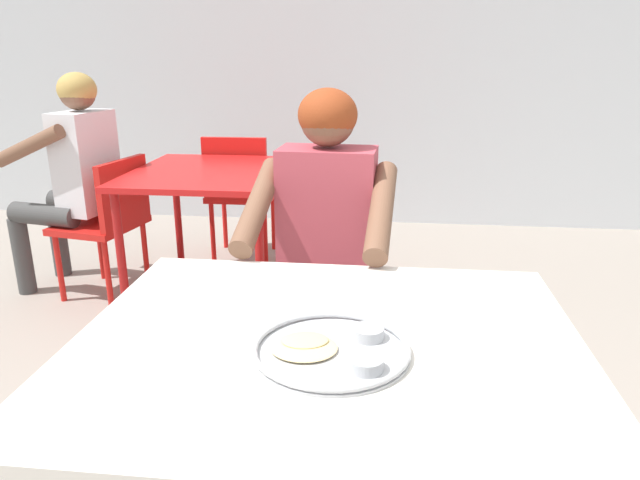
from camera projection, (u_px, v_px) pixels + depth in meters
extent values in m
cube|color=silver|center=(382.00, 2.00, 4.36)|extent=(12.00, 0.12, 3.40)
cube|color=silver|center=(327.00, 344.00, 1.31)|extent=(1.14, 0.95, 0.03)
cylinder|color=#B2B2B7|center=(182.00, 377.00, 1.87)|extent=(0.04, 0.04, 0.71)
cylinder|color=#B2B2B7|center=(507.00, 397.00, 1.76)|extent=(0.04, 0.04, 0.71)
cylinder|color=#B7BABF|center=(331.00, 353.00, 1.24)|extent=(0.34, 0.34, 0.01)
torus|color=#B7BABF|center=(331.00, 348.00, 1.23)|extent=(0.34, 0.34, 0.01)
cylinder|color=#B2B5BA|center=(366.00, 364.00, 1.16)|extent=(0.07, 0.07, 0.03)
cylinder|color=#B77F23|center=(366.00, 362.00, 1.16)|extent=(0.06, 0.06, 0.01)
cylinder|color=#B2B5BA|center=(368.00, 333.00, 1.29)|extent=(0.07, 0.07, 0.03)
cylinder|color=#C65119|center=(368.00, 331.00, 1.29)|extent=(0.06, 0.06, 0.01)
ellipsoid|color=#E5C689|center=(304.00, 347.00, 1.24)|extent=(0.15, 0.14, 0.01)
ellipsoid|color=#D7C581|center=(305.00, 340.00, 1.26)|extent=(0.11, 0.09, 0.01)
cube|color=red|center=(328.00, 303.00, 2.26)|extent=(0.42, 0.44, 0.04)
cube|color=red|center=(336.00, 233.00, 2.36)|extent=(0.38, 0.06, 0.42)
cylinder|color=red|center=(363.00, 379.00, 2.14)|extent=(0.03, 0.03, 0.41)
cylinder|color=red|center=(280.00, 372.00, 2.19)|extent=(0.03, 0.03, 0.41)
cylinder|color=red|center=(371.00, 337.00, 2.45)|extent=(0.03, 0.03, 0.41)
cylinder|color=red|center=(298.00, 332.00, 2.51)|extent=(0.03, 0.03, 0.41)
cylinder|color=#3F3F3F|center=(353.00, 421.00, 1.87)|extent=(0.10, 0.10, 0.44)
cylinder|color=#3F3F3F|center=(361.00, 321.00, 1.98)|extent=(0.14, 0.41, 0.12)
cylinder|color=#3F3F3F|center=(263.00, 412.00, 1.92)|extent=(0.10, 0.10, 0.44)
cylinder|color=#3F3F3F|center=(275.00, 314.00, 2.03)|extent=(0.14, 0.41, 0.12)
cube|color=#B23F4C|center=(327.00, 224.00, 2.10)|extent=(0.35, 0.22, 0.55)
cylinder|color=brown|center=(381.00, 210.00, 1.87)|extent=(0.10, 0.46, 0.25)
cylinder|color=brown|center=(258.00, 205.00, 1.93)|extent=(0.10, 0.46, 0.25)
sphere|color=brown|center=(328.00, 119.00, 1.99)|extent=(0.19, 0.19, 0.19)
ellipsoid|color=maroon|center=(328.00, 115.00, 1.98)|extent=(0.21, 0.20, 0.18)
cube|color=red|center=(210.00, 173.00, 3.15)|extent=(0.83, 0.95, 0.03)
cylinder|color=#A31414|center=(121.00, 260.00, 2.91)|extent=(0.04, 0.04, 0.71)
cylinder|color=#A31414|center=(260.00, 266.00, 2.84)|extent=(0.04, 0.04, 0.71)
cylinder|color=#A31414|center=(178.00, 216.00, 3.70)|extent=(0.04, 0.04, 0.71)
cylinder|color=#A31414|center=(288.00, 219.00, 3.62)|extent=(0.04, 0.04, 0.71)
cube|color=red|center=(100.00, 225.00, 3.30)|extent=(0.47, 0.51, 0.04)
cube|color=red|center=(124.00, 193.00, 3.19)|extent=(0.11, 0.42, 0.36)
cylinder|color=red|center=(59.00, 268.00, 3.25)|extent=(0.03, 0.03, 0.39)
cylinder|color=red|center=(100.00, 248.00, 3.58)|extent=(0.03, 0.03, 0.39)
cylinder|color=red|center=(108.00, 274.00, 3.16)|extent=(0.03, 0.03, 0.39)
cylinder|color=red|center=(145.00, 253.00, 3.49)|extent=(0.03, 0.03, 0.39)
cube|color=red|center=(344.00, 230.00, 3.21)|extent=(0.44, 0.40, 0.04)
cube|color=red|center=(308.00, 191.00, 3.17)|extent=(0.05, 0.37, 0.39)
cylinder|color=red|center=(376.00, 258.00, 3.40)|extent=(0.03, 0.03, 0.39)
cylinder|color=red|center=(373.00, 278.00, 3.11)|extent=(0.03, 0.03, 0.39)
cylinder|color=red|center=(317.00, 256.00, 3.45)|extent=(0.03, 0.03, 0.39)
cylinder|color=red|center=(309.00, 275.00, 3.15)|extent=(0.03, 0.03, 0.39)
cube|color=red|center=(243.00, 195.00, 3.91)|extent=(0.44, 0.40, 0.04)
cube|color=red|center=(235.00, 169.00, 3.67)|extent=(0.41, 0.04, 0.39)
cylinder|color=red|center=(225.00, 220.00, 4.14)|extent=(0.03, 0.03, 0.41)
cylinder|color=red|center=(273.00, 221.00, 4.11)|extent=(0.03, 0.03, 0.41)
cylinder|color=red|center=(213.00, 233.00, 3.85)|extent=(0.03, 0.03, 0.41)
cylinder|color=red|center=(265.00, 234.00, 3.81)|extent=(0.03, 0.03, 0.41)
cylinder|color=#3F3F3F|center=(23.00, 256.00, 3.36)|extent=(0.10, 0.10, 0.45)
cylinder|color=#3F3F3F|center=(44.00, 215.00, 3.22)|extent=(0.42, 0.19, 0.12)
cylinder|color=#3F3F3F|center=(59.00, 241.00, 3.63)|extent=(0.10, 0.10, 0.45)
cylinder|color=#3F3F3F|center=(80.00, 202.00, 3.49)|extent=(0.42, 0.19, 0.12)
cube|color=silver|center=(86.00, 162.00, 3.21)|extent=(0.26, 0.37, 0.55)
cylinder|color=brown|center=(29.00, 146.00, 3.04)|extent=(0.46, 0.16, 0.25)
cylinder|color=brown|center=(81.00, 136.00, 3.42)|extent=(0.46, 0.16, 0.25)
sphere|color=brown|center=(77.00, 92.00, 3.10)|extent=(0.19, 0.19, 0.19)
ellipsoid|color=tan|center=(77.00, 89.00, 3.09)|extent=(0.21, 0.20, 0.18)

